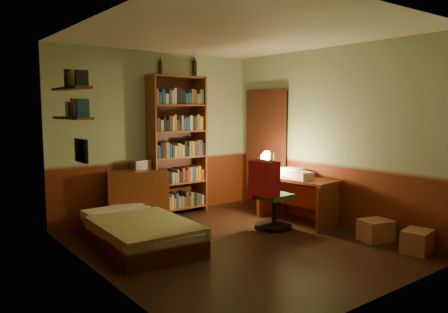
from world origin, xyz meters
TOP-DOWN VIEW (x-y plane):
  - floor at (0.00, 0.00)m, footprint 3.50×4.00m
  - ceiling at (0.00, 0.00)m, footprint 3.50×4.00m
  - wall_back at (0.00, 2.01)m, footprint 3.50×0.02m
  - wall_left at (-1.76, 0.00)m, footprint 0.02×4.00m
  - wall_right at (1.76, 0.00)m, footprint 0.02×4.00m
  - wall_front at (0.00, -2.01)m, footprint 3.50×0.02m
  - doorway at (1.72, 1.30)m, footprint 0.06×0.90m
  - door_trim at (1.69, 1.30)m, footprint 0.02×0.98m
  - bed at (-0.97, 0.77)m, footprint 1.14×1.93m
  - dresser at (-0.48, 1.76)m, footprint 0.98×0.72m
  - mini_stereo at (-0.36, 1.89)m, footprint 0.27×0.21m
  - bookshelf at (0.27, 1.85)m, footprint 0.97×0.34m
  - bottle_left at (0.05, 1.96)m, footprint 0.07×0.07m
  - bottle_right at (0.69, 1.96)m, footprint 0.08×0.08m
  - desk at (1.43, 0.34)m, footprint 0.64×1.31m
  - paper_stack at (1.36, 0.15)m, footprint 0.25×0.32m
  - desk_lamp at (1.32, 0.71)m, footprint 0.20×0.20m
  - office_chair at (0.90, 0.26)m, footprint 0.50×0.44m
  - red_jacket at (0.84, 0.04)m, footprint 0.24×0.42m
  - wall_shelf_lower at (-1.64, 1.10)m, footprint 0.20×0.90m
  - wall_shelf_upper at (-1.64, 1.10)m, footprint 0.20×0.90m
  - framed_picture at (-1.72, 0.60)m, footprint 0.04×0.32m
  - cardboard_box_a at (1.53, -1.55)m, footprint 0.41×0.35m
  - cardboard_box_b at (1.56, -0.97)m, footprint 0.46×0.41m

SIDE VIEW (x-z plane):
  - floor at x=0.00m, z-range -0.02..0.00m
  - cardboard_box_a at x=1.53m, z-range 0.00..0.27m
  - cardboard_box_b at x=1.56m, z-range 0.00..0.27m
  - bed at x=-0.97m, z-range 0.00..0.55m
  - desk at x=1.43m, z-range 0.00..0.68m
  - dresser at x=-0.48m, z-range 0.00..0.78m
  - office_chair at x=0.90m, z-range 0.00..0.97m
  - paper_stack at x=1.36m, z-range 0.68..0.79m
  - mini_stereo at x=-0.36m, z-range 0.78..0.93m
  - desk_lamp at x=1.32m, z-range 0.68..1.22m
  - doorway at x=1.72m, z-range 0.00..2.00m
  - door_trim at x=1.69m, z-range -0.04..2.04m
  - bookshelf at x=0.27m, z-range 0.00..2.23m
  - red_jacket at x=0.84m, z-range 0.97..1.46m
  - framed_picture at x=-1.72m, z-range 1.12..1.38m
  - wall_back at x=0.00m, z-range 0.00..2.60m
  - wall_left at x=-1.76m, z-range 0.00..2.60m
  - wall_right at x=1.76m, z-range 0.00..2.60m
  - wall_front at x=0.00m, z-range 0.00..2.60m
  - wall_shelf_lower at x=-1.64m, z-range 1.59..1.61m
  - wall_shelf_upper at x=-1.64m, z-range 1.94..1.96m
  - bottle_left at x=0.05m, z-range 2.23..2.45m
  - bottle_right at x=0.69m, z-range 2.23..2.50m
  - ceiling at x=0.00m, z-range 2.60..2.62m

